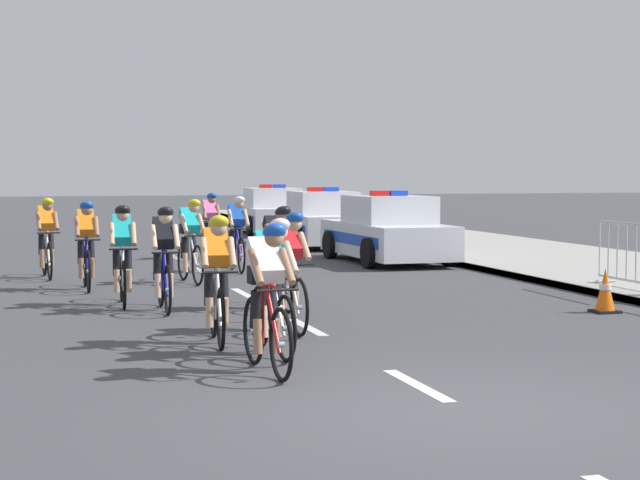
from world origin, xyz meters
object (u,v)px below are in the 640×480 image
object	(u,v)px
police_car_third	(272,213)
cyclist_fourth	(289,270)
cyclist_lead	(267,296)
cyclist_seventh	(122,254)
cyclist_tenth	(47,237)
cyclist_second	(273,284)
cyclist_eleventh	(237,233)
police_car_nearest	(387,232)
cyclist_eighth	(190,240)
cyclist_third	(217,278)
cyclist_twelfth	(210,225)
police_car_second	(322,221)
cyclist_sixth	(278,256)
crowd_barrier_rear	(636,257)
cyclist_ninth	(86,244)
cyclist_fifth	(164,257)
traffic_cone_mid	(605,291)

from	to	relation	value
police_car_third	cyclist_fourth	bearing A→B (deg)	-102.78
cyclist_lead	cyclist_fourth	xyz separation A→B (m)	(0.91, 2.71, 0.00)
cyclist_seventh	cyclist_tenth	size ratio (longest dim) A/B	1.00
cyclist_second	cyclist_eleventh	xyz separation A→B (m)	(1.61, 9.87, 0.00)
cyclist_seventh	police_car_nearest	size ratio (longest dim) A/B	0.39
cyclist_eighth	cyclist_eleventh	size ratio (longest dim) A/B	1.00
cyclist_eleventh	police_car_nearest	world-z (taller)	police_car_nearest
cyclist_third	cyclist_twelfth	bearing A→B (deg)	80.21
cyclist_lead	cyclist_fourth	bearing A→B (deg)	71.43
cyclist_eleventh	police_car_second	size ratio (longest dim) A/B	0.39
cyclist_fourth	cyclist_sixth	world-z (taller)	same
cyclist_eleventh	cyclist_twelfth	world-z (taller)	same
cyclist_lead	police_car_third	xyz separation A→B (m)	(5.58, 23.28, -0.11)
cyclist_eighth	crowd_barrier_rear	size ratio (longest dim) A/B	0.74
cyclist_seventh	cyclist_lead	bearing A→B (deg)	-81.92
cyclist_eleventh	police_car_second	distance (m)	7.51
cyclist_twelfth	cyclist_ninth	bearing A→B (deg)	-118.13
cyclist_third	cyclist_fifth	world-z (taller)	same
cyclist_fourth	crowd_barrier_rear	world-z (taller)	cyclist_fourth
cyclist_ninth	crowd_barrier_rear	bearing A→B (deg)	-21.90
cyclist_sixth	police_car_nearest	xyz separation A→B (m)	(4.28, 7.30, -0.11)
cyclist_lead	cyclist_eleventh	xyz separation A→B (m)	(1.92, 10.90, 0.00)
cyclist_fourth	cyclist_fifth	xyz separation A→B (m)	(-1.25, 2.40, 0.00)
cyclist_sixth	police_car_second	xyz separation A→B (m)	(4.28, 12.55, -0.11)
police_car_second	crowd_barrier_rear	xyz separation A→B (m)	(1.67, -12.58, -0.03)
police_car_third	cyclist_eighth	bearing A→B (deg)	-108.93
crowd_barrier_rear	police_car_nearest	bearing A→B (deg)	102.83
cyclist_lead	cyclist_third	size ratio (longest dim) A/B	1.00
cyclist_lead	cyclist_second	bearing A→B (deg)	73.76
cyclist_eighth	police_car_third	xyz separation A→B (m)	(4.92, 14.34, -0.11)
cyclist_tenth	cyclist_twelfth	world-z (taller)	same
cyclist_third	cyclist_tenth	distance (m)	8.78
cyclist_ninth	cyclist_tenth	bearing A→B (deg)	104.35
cyclist_second	cyclist_seventh	xyz separation A→B (m)	(-1.15, 4.93, 0.00)
cyclist_lead	cyclist_seventh	bearing A→B (deg)	98.08
cyclist_ninth	police_car_nearest	distance (m)	7.85
cyclist_eighth	cyclist_ninth	bearing A→B (deg)	-160.79
cyclist_lead	police_car_third	distance (m)	23.94
cyclist_second	cyclist_tenth	size ratio (longest dim) A/B	1.00
cyclist_eighth	cyclist_sixth	bearing A→B (deg)	-80.98
police_car_second	cyclist_tenth	bearing A→B (deg)	-137.01
police_car_third	traffic_cone_mid	distance (m)	20.06
cyclist_seventh	cyclist_sixth	bearing A→B (deg)	-26.12
cyclist_sixth	police_car_second	bearing A→B (deg)	71.18
cyclist_lead	cyclist_fifth	size ratio (longest dim) A/B	1.00
cyclist_lead	cyclist_seventh	world-z (taller)	same
cyclist_third	police_car_third	world-z (taller)	police_car_third
cyclist_twelfth	cyclist_seventh	bearing A→B (deg)	-108.77
cyclist_sixth	cyclist_ninth	xyz separation A→B (m)	(-2.53, 3.38, 0.00)
police_car_nearest	traffic_cone_mid	xyz separation A→B (m)	(0.14, -8.98, -0.37)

